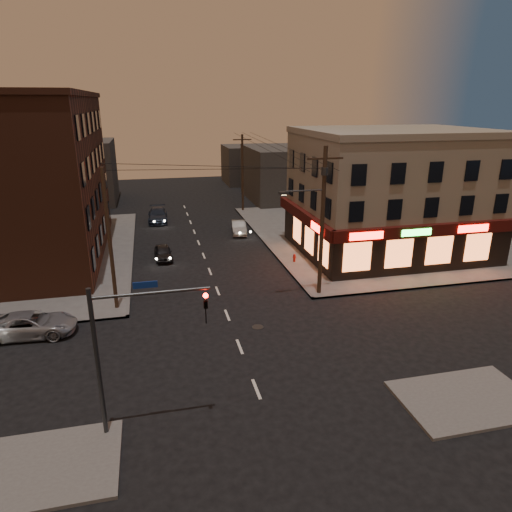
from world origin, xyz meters
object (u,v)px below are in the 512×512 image
object	(u,v)px
suv_cross	(31,325)
sedan_far	(158,215)
sedan_near	(163,253)
fire_hydrant	(294,257)
sedan_mid	(239,227)

from	to	relation	value
suv_cross	sedan_far	xyz separation A→B (m)	(7.87, 25.15, 0.04)
sedan_far	sedan_near	bearing A→B (deg)	-87.76
suv_cross	fire_hydrant	size ratio (longest dim) A/B	7.45
sedan_mid	fire_hydrant	distance (m)	10.29
sedan_near	suv_cross	bearing A→B (deg)	-126.25
sedan_mid	sedan_far	distance (m)	10.45
sedan_near	sedan_mid	bearing A→B (deg)	36.83
suv_cross	sedan_near	xyz separation A→B (m)	(7.92, 11.86, -0.10)
sedan_near	sedan_far	bearing A→B (deg)	87.72
sedan_mid	sedan_near	bearing A→B (deg)	-133.48
sedan_near	fire_hydrant	bearing A→B (deg)	-20.98
suv_cross	fire_hydrant	xyz separation A→B (m)	(18.47, 8.34, -0.18)
sedan_near	sedan_mid	size ratio (longest dim) A/B	0.88
sedan_far	fire_hydrant	xyz separation A→B (m)	(10.60, -16.81, -0.22)
sedan_near	fire_hydrant	xyz separation A→B (m)	(10.55, -3.52, -0.08)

